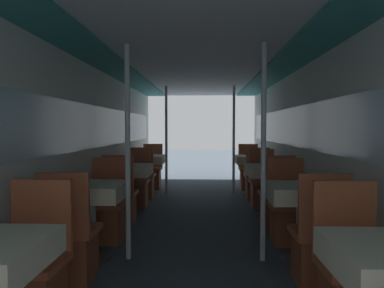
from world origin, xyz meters
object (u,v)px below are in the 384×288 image
Objects in this scene: chair_left_near_3 at (143,183)px; support_pole_right_3 at (234,140)px; dining_table_right_1 at (301,196)px; chair_right_near_1 at (318,250)px; support_pole_left_1 at (128,152)px; chair_right_far_0 at (352,287)px; chair_left_near_2 at (121,203)px; dining_table_left_3 at (148,161)px; chair_right_near_2 at (276,204)px; chair_left_near_1 at (71,247)px; chair_left_far_3 at (152,175)px; chair_right_far_3 at (249,175)px; chair_left_far_2 at (136,189)px; dining_table_left_1 at (91,195)px; dining_table_right_2 at (269,173)px; chair_left_far_1 at (107,216)px; dining_table_left_2 at (129,172)px; chair_left_far_0 at (32,283)px; chair_right_near_3 at (256,183)px; chair_right_far_1 at (288,217)px; support_pole_right_1 at (263,153)px; support_pole_left_3 at (166,140)px; dining_table_right_3 at (252,161)px.

support_pole_right_3 is at bearing 18.52° from chair_left_near_3.
chair_right_near_1 is (0.00, -0.56, -0.34)m from dining_table_right_1.
chair_right_far_0 is (1.67, -1.26, -0.75)m from support_pole_left_1.
chair_right_near_1 is (2.03, -1.82, 0.00)m from chair_left_near_2.
chair_right_near_2 reaches higher than dining_table_left_3.
chair_right_far_0 is at bearing -51.24° from chair_left_near_2.
chair_left_near_1 is 4.76m from chair_left_far_3.
chair_left_far_2 is at bearing 41.92° from chair_right_far_3.
dining_table_left_1 is 2.72m from dining_table_right_2.
chair_left_far_1 reaches higher than dining_table_right_1.
dining_table_left_2 is 0.79× the size of chair_left_near_3.
chair_right_near_3 is at bearing -115.01° from chair_left_far_0.
dining_table_left_1 is 1.00× the size of dining_table_right_2.
chair_left_near_3 and chair_right_far_1 have the same top height.
support_pole_right_1 reaches higher than dining_table_left_1.
support_pole_left_1 reaches higher than chair_left_near_3.
chair_right_far_1 is at bearing 28.83° from chair_left_near_1.
chair_right_near_2 is (2.03, -1.12, 0.00)m from chair_left_far_2.
chair_left_far_2 is 0.45× the size of support_pole_left_3.
chair_right_far_0 is at bearing -56.67° from dining_table_left_2.
chair_right_near_2 is at bearing -90.00° from chair_right_far_0.
chair_right_near_2 is (2.03, 1.26, -0.34)m from dining_table_left_1.
chair_left_far_2 is 1.82m from chair_left_far_3.
dining_table_left_2 is (0.00, 1.82, 0.00)m from dining_table_left_1.
support_pole_right_1 is (-0.36, 1.26, 0.75)m from chair_right_far_0.
support_pole_left_1 is 4.58m from chair_right_far_3.
chair_right_near_2 is at bearing -90.00° from chair_right_near_3.
chair_right_near_1 is at bearing 124.62° from chair_left_far_2.
dining_table_left_3 is 0.79× the size of chair_right_far_3.
dining_table_left_1 is at bearing 90.00° from chair_left_far_1.
support_pole_right_3 reaches higher than chair_left_far_2.
dining_table_left_1 is 4.21m from chair_left_far_3.
dining_table_left_3 is at bearing 90.00° from chair_left_near_2.
chair_right_far_3 reaches higher than dining_table_right_3.
chair_left_far_3 reaches higher than dining_table_right_1.
support_pole_right_1 reaches higher than dining_table_left_2.
chair_right_near_2 is at bearing 151.17° from chair_left_far_2.
support_pole_left_1 is 2.23× the size of chair_right_near_1.
dining_table_right_2 is at bearing 90.00° from chair_right_far_3.
chair_left_far_2 and chair_left_near_3 have the same top height.
dining_table_left_2 is at bearing -90.00° from chair_left_near_3.
chair_right_far_1 is (2.03, 0.00, 0.00)m from chair_left_far_1.
dining_table_right_1 is at bearing 90.00° from chair_right_far_3.
support_pole_right_1 reaches higher than chair_left_far_3.
chair_left_near_3 is 1.91m from support_pole_right_3.
chair_left_far_2 and chair_right_far_0 have the same top height.
support_pole_right_3 is at bearing -118.39° from chair_left_far_1.
dining_table_right_3 is (1.67, 3.64, -0.41)m from support_pole_left_1.
chair_left_far_0 is 1.27× the size of dining_table_left_2.
dining_table_left_1 is 0.79× the size of chair_left_near_1.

